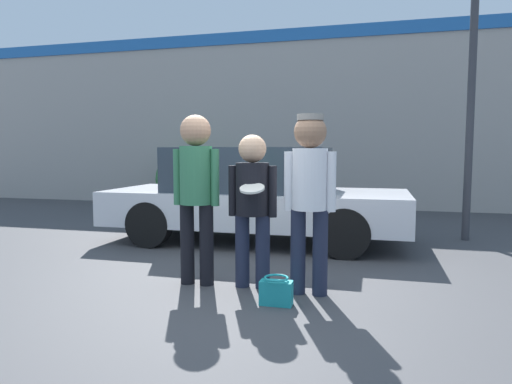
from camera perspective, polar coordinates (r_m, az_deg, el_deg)
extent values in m
plane|color=#3F3F42|center=(4.76, -2.81, -12.26)|extent=(56.00, 56.00, 0.00)
cube|color=#B2A89E|center=(11.62, 8.00, 9.04)|extent=(24.00, 0.18, 4.44)
cube|color=#2666B2|center=(11.83, 8.06, 19.13)|extent=(24.00, 0.04, 0.30)
cylinder|color=black|center=(4.98, -8.59, -6.41)|extent=(0.15, 0.15, 0.86)
cylinder|color=black|center=(4.90, -6.20, -6.58)|extent=(0.15, 0.15, 0.86)
cylinder|color=#33724C|center=(4.84, -7.51, 2.09)|extent=(0.34, 0.34, 0.61)
cylinder|color=#33724C|center=(4.93, -9.77, 1.87)|extent=(0.09, 0.09, 0.59)
cylinder|color=#33724C|center=(4.77, -5.16, 1.82)|extent=(0.09, 0.09, 0.59)
sphere|color=tan|center=(4.84, -7.57, 7.64)|extent=(0.32, 0.32, 0.32)
cylinder|color=#1E2338|center=(4.82, -1.72, -7.34)|extent=(0.15, 0.15, 0.76)
cylinder|color=#1E2338|center=(4.77, 0.84, -7.49)|extent=(0.15, 0.15, 0.76)
cylinder|color=black|center=(4.70, -0.45, 0.38)|extent=(0.34, 0.34, 0.54)
cylinder|color=black|center=(4.76, -2.92, 0.17)|extent=(0.09, 0.09, 0.53)
cylinder|color=black|center=(4.65, 2.07, 0.05)|extent=(0.09, 0.09, 0.53)
sphere|color=tan|center=(4.68, -0.46, 5.43)|extent=(0.29, 0.29, 0.29)
cylinder|color=silver|center=(4.44, -0.49, 0.45)|extent=(0.24, 0.24, 0.10)
cylinder|color=#1E2338|center=(4.60, 5.28, -7.42)|extent=(0.15, 0.15, 0.85)
cylinder|color=#1E2338|center=(4.57, 8.02, -7.54)|extent=(0.15, 0.15, 0.85)
cylinder|color=silver|center=(4.48, 6.74, 1.60)|extent=(0.34, 0.34, 0.60)
cylinder|color=silver|center=(4.52, 4.10, 1.38)|extent=(0.09, 0.09, 0.58)
cylinder|color=silver|center=(4.46, 9.40, 1.28)|extent=(0.09, 0.09, 0.58)
sphere|color=#8C664C|center=(4.48, 6.80, 7.48)|extent=(0.32, 0.32, 0.32)
cylinder|color=gray|center=(4.49, 6.82, 9.26)|extent=(0.26, 0.26, 0.06)
cube|color=silver|center=(7.15, 0.01, -1.88)|extent=(4.60, 1.81, 0.52)
cube|color=#28333D|center=(7.13, -0.71, 2.90)|extent=(2.39, 1.56, 0.67)
cylinder|color=black|center=(7.76, 11.81, -2.99)|extent=(0.68, 0.22, 0.68)
cylinder|color=black|center=(6.16, 11.04, -5.07)|extent=(0.68, 0.22, 0.68)
cylinder|color=black|center=(8.39, -8.05, -2.32)|extent=(0.68, 0.22, 0.68)
cylinder|color=black|center=(6.95, -13.21, -3.96)|extent=(0.68, 0.22, 0.68)
cylinder|color=#38383D|center=(8.12, 25.50, 15.75)|extent=(0.12, 0.12, 5.97)
sphere|color=#387A3D|center=(11.58, -8.89, 1.63)|extent=(1.45, 1.45, 1.45)
cube|color=teal|center=(4.33, 2.53, -12.49)|extent=(0.30, 0.14, 0.23)
torus|color=teal|center=(4.29, 2.54, -10.67)|extent=(0.23, 0.23, 0.02)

